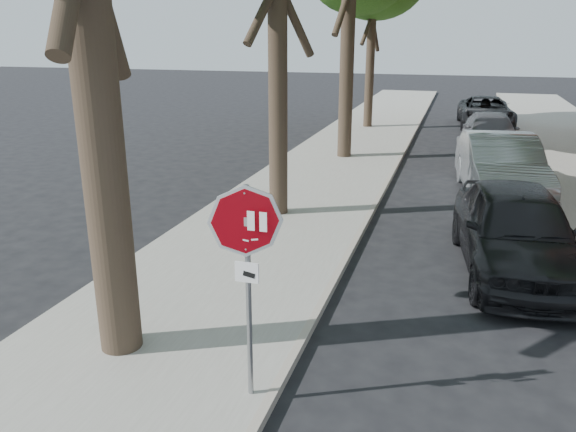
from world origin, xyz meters
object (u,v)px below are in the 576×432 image
(car_c, at_px, (490,133))
(car_a, at_px, (516,230))
(car_d, at_px, (486,112))
(car_b, at_px, (501,167))
(stop_sign, at_px, (247,253))

(car_c, bearing_deg, car_a, -93.59)
(car_d, bearing_deg, car_c, -93.65)
(car_c, bearing_deg, car_b, -93.58)
(car_b, height_order, car_d, car_b)
(car_b, relative_size, car_c, 1.09)
(stop_sign, bearing_deg, car_d, 81.90)
(stop_sign, xyz_separation_m, car_d, (3.30, 23.20, -1.24))
(stop_sign, xyz_separation_m, car_b, (3.30, 10.43, -1.10))
(car_a, distance_m, car_d, 18.04)
(stop_sign, relative_size, car_c, 0.55)
(car_d, bearing_deg, stop_sign, -101.74)
(car_a, distance_m, car_b, 5.27)
(car_b, xyz_separation_m, car_d, (0.00, 12.77, -0.13))
(car_a, height_order, car_c, car_a)
(car_a, relative_size, car_b, 0.94)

